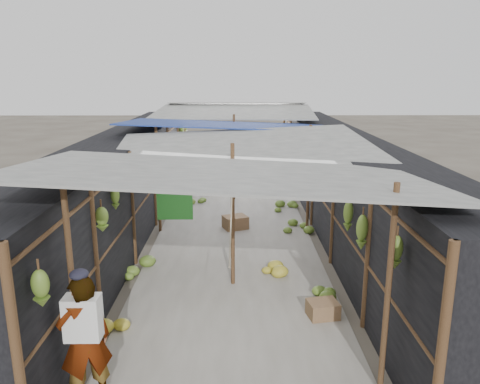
{
  "coord_description": "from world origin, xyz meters",
  "views": [
    {
      "loc": [
        0.06,
        -4.9,
        3.73
      ],
      "look_at": [
        0.15,
        4.97,
        1.25
      ],
      "focal_mm": 35.0,
      "sensor_mm": 36.0,
      "label": 1
    }
  ],
  "objects_px": {
    "crate_near": "(235,223)",
    "vendor_seated": "(267,170)",
    "black_basin": "(283,183)",
    "vendor_elderly": "(85,340)",
    "shopper_blue": "(215,171)"
  },
  "relations": [
    {
      "from": "crate_near",
      "to": "vendor_seated",
      "type": "height_order",
      "value": "vendor_seated"
    },
    {
      "from": "black_basin",
      "to": "vendor_seated",
      "type": "bearing_deg",
      "value": 157.93
    },
    {
      "from": "crate_near",
      "to": "vendor_elderly",
      "type": "distance_m",
      "value": 6.57
    },
    {
      "from": "black_basin",
      "to": "shopper_blue",
      "type": "bearing_deg",
      "value": -157.5
    },
    {
      "from": "black_basin",
      "to": "shopper_blue",
      "type": "relative_size",
      "value": 0.39
    },
    {
      "from": "crate_near",
      "to": "vendor_seated",
      "type": "distance_m",
      "value": 5.14
    },
    {
      "from": "crate_near",
      "to": "shopper_blue",
      "type": "relative_size",
      "value": 0.4
    },
    {
      "from": "shopper_blue",
      "to": "vendor_seated",
      "type": "distance_m",
      "value": 2.15
    },
    {
      "from": "vendor_seated",
      "to": "black_basin",
      "type": "bearing_deg",
      "value": 54.86
    },
    {
      "from": "black_basin",
      "to": "shopper_blue",
      "type": "distance_m",
      "value": 2.59
    },
    {
      "from": "vendor_elderly",
      "to": "vendor_seated",
      "type": "relative_size",
      "value": 1.66
    },
    {
      "from": "black_basin",
      "to": "vendor_elderly",
      "type": "xyz_separation_m",
      "value": [
        -3.36,
        -11.1,
        0.72
      ]
    },
    {
      "from": "crate_near",
      "to": "vendor_seated",
      "type": "bearing_deg",
      "value": 54.78
    },
    {
      "from": "vendor_elderly",
      "to": "crate_near",
      "type": "bearing_deg",
      "value": -131.15
    },
    {
      "from": "shopper_blue",
      "to": "vendor_elderly",
      "type": "bearing_deg",
      "value": -127.83
    }
  ]
}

